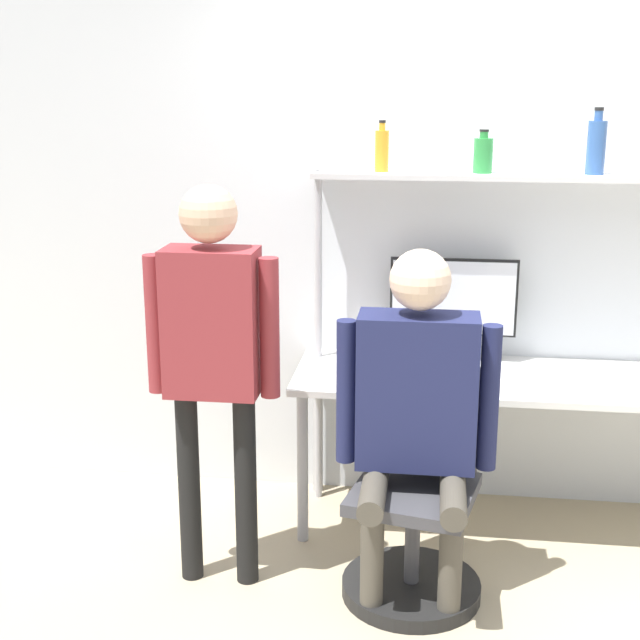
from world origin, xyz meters
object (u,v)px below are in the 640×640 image
object	(u,v)px
office_chair	(415,527)
bottle_green	(483,155)
monitor	(453,303)
laptop	(427,366)
bottle_amber	(382,150)
cell_phone	(489,382)
person_standing	(212,339)
person_seated	(417,400)
bottle_blue	(596,146)

from	to	relation	value
office_chair	bottle_green	bearing A→B (deg)	73.11
monitor	laptop	world-z (taller)	monitor
monitor	bottle_amber	size ratio (longest dim) A/B	2.58
cell_phone	office_chair	world-z (taller)	office_chair
office_chair	bottle_amber	xyz separation A→B (m)	(-0.21, 0.78, 1.43)
person_standing	monitor	bearing A→B (deg)	40.84
cell_phone	person_seated	bearing A→B (deg)	-119.59
monitor	bottle_amber	world-z (taller)	bottle_amber
office_chair	bottle_green	xyz separation A→B (m)	(0.24, 0.78, 1.41)
bottle_blue	bottle_amber	xyz separation A→B (m)	(-0.93, 0.00, -0.03)
bottle_blue	monitor	bearing A→B (deg)	178.91
person_seated	bottle_amber	bearing A→B (deg)	103.79
office_chair	laptop	bearing A→B (deg)	87.24
monitor	cell_phone	xyz separation A→B (m)	(0.16, -0.30, -0.28)
person_seated	bottle_green	bearing A→B (deg)	73.37
office_chair	person_standing	xyz separation A→B (m)	(-0.80, -0.02, 0.76)
person_standing	bottle_blue	distance (m)	1.85
bottle_green	person_seated	bearing A→B (deg)	-106.63
monitor	person_seated	distance (m)	0.86
office_chair	bottle_blue	xyz separation A→B (m)	(0.72, 0.78, 1.45)
person_seated	bottle_blue	xyz separation A→B (m)	(0.73, 0.82, 0.90)
person_standing	bottle_green	size ratio (longest dim) A/B	8.67
person_standing	bottle_blue	xyz separation A→B (m)	(1.52, 0.80, 0.69)
laptop	bottle_amber	distance (m)	0.98
person_standing	bottle_green	distance (m)	1.46
cell_phone	monitor	bearing A→B (deg)	118.18
office_chair	bottle_green	distance (m)	1.63
bottle_blue	bottle_amber	distance (m)	0.93
monitor	person_standing	world-z (taller)	person_standing
bottle_blue	bottle_green	xyz separation A→B (m)	(-0.48, 0.00, -0.04)
laptop	person_standing	xyz separation A→B (m)	(-0.83, -0.53, 0.25)
cell_phone	bottle_green	world-z (taller)	bottle_green
person_seated	bottle_blue	distance (m)	1.42
laptop	cell_phone	bearing A→B (deg)	-3.93
cell_phone	bottle_blue	world-z (taller)	bottle_blue
laptop	cell_phone	xyz separation A→B (m)	(0.27, -0.02, -0.06)
laptop	bottle_green	bearing A→B (deg)	51.93
bottle_blue	bottle_green	size ratio (longest dim) A/B	1.51
cell_phone	person_standing	world-z (taller)	person_standing
person_seated	bottle_green	world-z (taller)	bottle_green
bottle_blue	cell_phone	bearing A→B (deg)	-145.71
laptop	office_chair	size ratio (longest dim) A/B	0.38
office_chair	bottle_amber	world-z (taller)	bottle_amber
cell_phone	person_seated	size ratio (longest dim) A/B	0.11
monitor	person_standing	bearing A→B (deg)	-139.16
monitor	office_chair	xyz separation A→B (m)	(-0.13, -0.79, -0.74)
person_seated	person_standing	size ratio (longest dim) A/B	0.86
cell_phone	office_chair	bearing A→B (deg)	-120.90
cell_phone	bottle_amber	distance (m)	1.13
laptop	office_chair	xyz separation A→B (m)	(-0.02, -0.51, -0.51)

